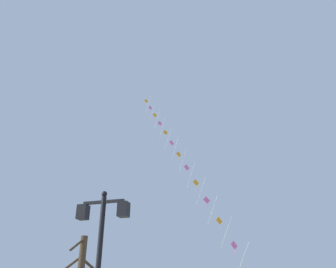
% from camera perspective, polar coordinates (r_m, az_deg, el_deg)
% --- Properties ---
extents(twin_lantern_lamp_post, '(1.50, 0.28, 4.54)m').
position_cam_1_polar(twin_lantern_lamp_post, '(9.60, -11.29, -17.33)').
color(twin_lantern_lamp_post, black).
rests_on(twin_lantern_lamp_post, ground_plane).
extents(kite_train, '(11.97, 14.17, 22.37)m').
position_cam_1_polar(kite_train, '(27.01, 2.41, -4.44)').
color(kite_train, brown).
rests_on(kite_train, ground_plane).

